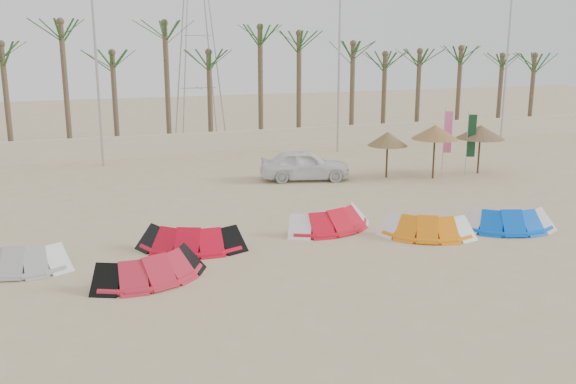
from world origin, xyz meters
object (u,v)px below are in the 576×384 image
object	(u,v)px
kite_red_left	(149,264)
car	(305,165)
kite_orange	(422,224)
parasol_left	(388,139)
kite_grey	(18,256)
parasol_mid	(435,132)
parasol_right	(480,132)
kite_blue	(502,217)
kite_red_mid	(189,235)
kite_red_right	(327,217)

from	to	relation	value
kite_red_left	car	bearing A→B (deg)	50.91
kite_orange	parasol_left	world-z (taller)	parasol_left
kite_red_left	car	world-z (taller)	car
parasol_left	kite_orange	bearing A→B (deg)	-109.65
car	kite_orange	bearing A→B (deg)	-161.53
kite_orange	car	world-z (taller)	car
kite_grey	parasol_mid	distance (m)	20.34
parasol_right	car	size ratio (longest dim) A/B	0.57
kite_blue	parasol_left	bearing A→B (deg)	90.00
parasol_left	parasol_right	xyz separation A→B (m)	(4.99, -0.65, 0.20)
kite_orange	parasol_mid	bearing A→B (deg)	56.62
kite_blue	kite_red_mid	bearing A→B (deg)	172.19
kite_red_mid	parasol_mid	bearing A→B (deg)	26.62
kite_red_right	car	bearing A→B (deg)	75.68
parasol_right	parasol_left	bearing A→B (deg)	172.59
kite_red_left	kite_orange	world-z (taller)	same
parasol_mid	car	bearing A→B (deg)	163.70
kite_grey	kite_red_right	xyz separation A→B (m)	(10.67, 0.97, 0.00)
kite_grey	parasol_left	distance (m)	18.75
parasol_left	parasol_right	world-z (taller)	parasol_right
kite_red_right	parasol_right	xyz separation A→B (m)	(11.14, 6.51, 1.76)
kite_grey	car	bearing A→B (deg)	35.26
kite_grey	kite_red_right	size ratio (longest dim) A/B	0.86
parasol_right	kite_red_right	bearing A→B (deg)	-149.70
kite_red_left	kite_orange	bearing A→B (deg)	6.34
kite_grey	kite_orange	size ratio (longest dim) A/B	0.89
kite_red_right	kite_orange	world-z (taller)	same
kite_orange	kite_blue	world-z (taller)	same
kite_orange	kite_red_left	bearing A→B (deg)	-173.66
kite_red_right	parasol_left	size ratio (longest dim) A/B	1.67
kite_red_right	car	xyz separation A→B (m)	(2.05, 8.02, 0.34)
kite_orange	parasol_mid	distance (m)	9.93
kite_orange	parasol_right	bearing A→B (deg)	45.74
kite_grey	kite_red_left	distance (m)	4.27
kite_red_mid	car	distance (m)	11.33
kite_grey	kite_orange	world-z (taller)	same
kite_blue	parasol_right	size ratio (longest dim) A/B	1.48
kite_red_right	parasol_left	bearing A→B (deg)	49.31
kite_grey	kite_red_mid	xyz separation A→B (m)	(5.37, 0.37, 0.00)
kite_blue	car	size ratio (longest dim) A/B	0.85
kite_grey	kite_red_mid	distance (m)	5.38
parasol_right	kite_blue	bearing A→B (deg)	-119.86
kite_red_left	car	distance (m)	14.24
parasol_left	car	world-z (taller)	parasol_left
kite_red_mid	parasol_left	xyz separation A→B (m)	(11.46, 7.76, 1.56)
parasol_left	kite_red_mid	bearing A→B (deg)	-145.88
kite_grey	kite_blue	size ratio (longest dim) A/B	0.89
kite_grey	kite_red_mid	world-z (taller)	same
kite_red_left	kite_orange	distance (m)	9.90
kite_grey	kite_red_left	xyz separation A→B (m)	(3.74, -2.06, 0.00)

